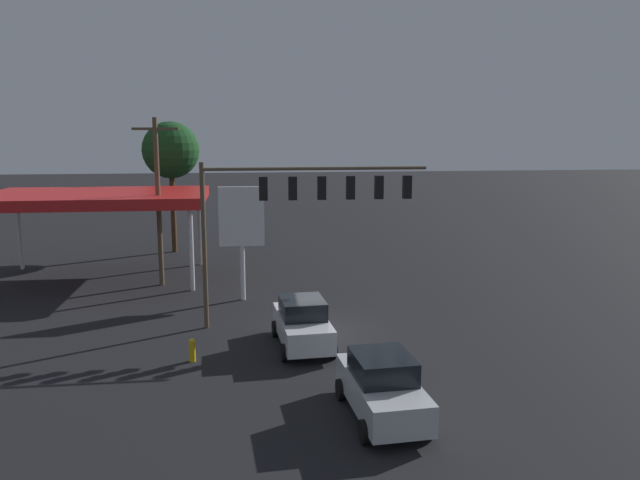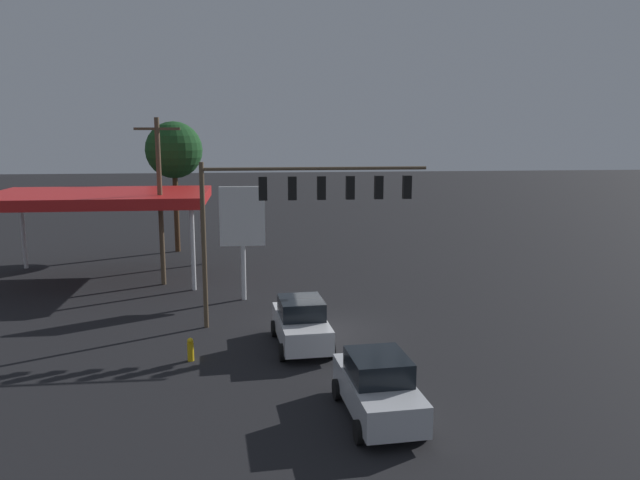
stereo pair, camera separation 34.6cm
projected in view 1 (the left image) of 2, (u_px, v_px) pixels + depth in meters
ground_plane at (326, 328)px, 26.75m from camera, size 200.00×200.00×0.00m
traffic_signal_assembly at (304, 198)px, 26.42m from camera, size 9.62×0.43×7.10m
utility_pole at (158, 198)px, 33.45m from camera, size 2.40×0.26×9.06m
gas_station_canopy at (97, 199)px, 34.86m from camera, size 11.97×7.69×4.95m
price_sign at (242, 221)px, 30.60m from camera, size 2.22×0.27×5.69m
sedan_far at (382, 386)px, 18.36m from camera, size 2.31×4.52×1.93m
sedan_waiting at (303, 323)px, 24.37m from camera, size 2.30×4.52×1.93m
street_tree at (171, 151)px, 42.39m from camera, size 3.87×3.87×8.99m
fire_hydrant at (192, 350)px, 22.88m from camera, size 0.24×0.24×0.88m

